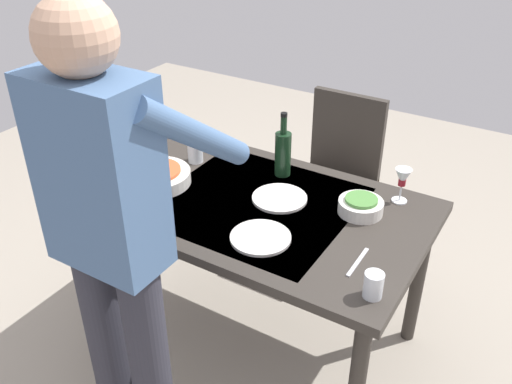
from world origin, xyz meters
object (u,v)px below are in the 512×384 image
object	(u,v)px
water_cup_near_right	(195,152)
dinner_plate_far	(280,198)
dining_table	(256,219)
side_bowl_salad	(361,206)
wine_bottle	(283,152)
serving_bowl_pasta	(156,176)
chair_near	(338,168)
dinner_plate_near	(261,238)
wine_glass_left	(402,179)
person_server	(113,233)
water_cup_near_left	(373,285)

from	to	relation	value
water_cup_near_right	dinner_plate_far	xyz separation A→B (m)	(-0.50, 0.09, -0.04)
dining_table	water_cup_near_right	distance (m)	0.48
water_cup_near_right	side_bowl_salad	xyz separation A→B (m)	(-0.83, 0.01, -0.01)
wine_bottle	serving_bowl_pasta	world-z (taller)	wine_bottle
side_bowl_salad	dinner_plate_far	world-z (taller)	side_bowl_salad
serving_bowl_pasta	side_bowl_salad	size ratio (longest dim) A/B	1.67
chair_near	dinner_plate_near	xyz separation A→B (m)	(-0.13, 1.02, 0.22)
wine_glass_left	side_bowl_salad	world-z (taller)	wine_glass_left
wine_glass_left	water_cup_near_right	distance (m)	0.95
person_server	water_cup_near_left	xyz separation A→B (m)	(-0.72, -0.40, -0.18)
serving_bowl_pasta	side_bowl_salad	distance (m)	0.89
chair_near	dining_table	bearing A→B (deg)	88.48
dinner_plate_near	dinner_plate_far	size ratio (longest dim) A/B	1.00
wine_glass_left	water_cup_near_left	bearing A→B (deg)	100.85
wine_bottle	dinner_plate_far	world-z (taller)	wine_bottle
serving_bowl_pasta	side_bowl_salad	xyz separation A→B (m)	(-0.85, -0.24, 0.00)
person_server	wine_glass_left	size ratio (longest dim) A/B	11.19
wine_glass_left	dinner_plate_near	world-z (taller)	wine_glass_left
dining_table	wine_glass_left	world-z (taller)	wine_glass_left
person_server	wine_glass_left	xyz separation A→B (m)	(-0.60, -1.01, -0.12)
dinner_plate_near	wine_glass_left	bearing A→B (deg)	-123.92
wine_glass_left	water_cup_near_right	xyz separation A→B (m)	(0.93, 0.15, -0.06)
person_server	serving_bowl_pasta	bearing A→B (deg)	-59.22
serving_bowl_pasta	wine_bottle	bearing A→B (deg)	-140.70
water_cup_near_left	water_cup_near_right	bearing A→B (deg)	-23.49
water_cup_near_right	dinner_plate_near	distance (m)	0.69
dining_table	dinner_plate_near	size ratio (longest dim) A/B	6.08
wine_glass_left	dinner_plate_far	bearing A→B (deg)	29.68
water_cup_near_right	wine_bottle	bearing A→B (deg)	-165.73
person_server	water_cup_near_left	size ratio (longest dim) A/B	18.54
wine_bottle	side_bowl_salad	size ratio (longest dim) A/B	1.64
wine_bottle	side_bowl_salad	world-z (taller)	wine_bottle
dining_table	water_cup_near_left	bearing A→B (deg)	154.70
water_cup_near_left	side_bowl_salad	size ratio (longest dim) A/B	0.51
chair_near	serving_bowl_pasta	size ratio (longest dim) A/B	3.03
person_server	water_cup_near_right	size ratio (longest dim) A/B	18.12
wine_bottle	side_bowl_salad	xyz separation A→B (m)	(-0.42, 0.12, -0.08)
side_bowl_salad	dinner_plate_far	xyz separation A→B (m)	(0.33, 0.08, -0.03)
dining_table	water_cup_near_left	distance (m)	0.70
dining_table	dinner_plate_far	size ratio (longest dim) A/B	6.08
chair_near	water_cup_near_left	size ratio (longest dim) A/B	9.99
dining_table	wine_bottle	bearing A→B (deg)	-84.98
wine_glass_left	water_cup_near_left	size ratio (longest dim) A/B	1.66
serving_bowl_pasta	dinner_plate_near	xyz separation A→B (m)	(-0.60, 0.12, -0.03)
serving_bowl_pasta	dinner_plate_far	distance (m)	0.55
person_server	dinner_plate_far	bearing A→B (deg)	-102.55
person_server	wine_bottle	bearing A→B (deg)	-94.44
dining_table	side_bowl_salad	world-z (taller)	side_bowl_salad
serving_bowl_pasta	dinner_plate_far	bearing A→B (deg)	-163.29
water_cup_near_right	dinner_plate_far	size ratio (longest dim) A/B	0.41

